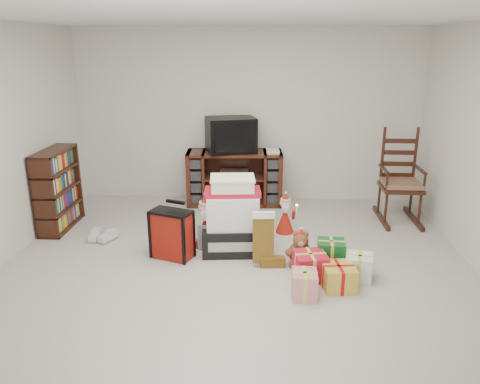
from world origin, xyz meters
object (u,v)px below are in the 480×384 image
red_suitcase (172,234)px  sneaker_pair (102,237)px  crt_television (231,135)px  tv_stand (234,178)px  rocking_chair (399,188)px  santa_figurine (285,219)px  teddy_bear (300,250)px  mrs_claus_figurine (206,229)px  gift_cluster (330,269)px  bookshelf (58,191)px  gift_pile (233,220)px

red_suitcase → sneaker_pair: 1.06m
red_suitcase → crt_television: bearing=95.3°
tv_stand → rocking_chair: bearing=-16.2°
red_suitcase → santa_figurine: bearing=49.9°
teddy_bear → santa_figurine: size_ratio=0.68×
mrs_claus_figurine → sneaker_pair: size_ratio=2.10×
teddy_bear → sneaker_pair: bearing=168.4°
sneaker_pair → rocking_chair: bearing=25.2°
mrs_claus_figurine → crt_television: crt_television is taller
tv_stand → mrs_claus_figurine: (-0.20, -1.64, -0.13)m
rocking_chair → mrs_claus_figurine: size_ratio=1.89×
gift_cluster → crt_television: crt_television is taller
mrs_claus_figurine → sneaker_pair: mrs_claus_figurine is taller
rocking_chair → crt_television: size_ratio=1.63×
tv_stand → rocking_chair: (2.23, -0.50, 0.04)m
tv_stand → red_suitcase: tv_stand is taller
bookshelf → rocking_chair: rocking_chair is taller
mrs_claus_figurine → teddy_bear: bearing=-16.3°
teddy_bear → mrs_claus_figurine: bearing=163.7°
gift_pile → gift_cluster: size_ratio=0.92×
bookshelf → gift_cluster: (3.27, -1.25, -0.35)m
gift_pile → red_suitcase: (-0.65, -0.23, -0.10)m
mrs_claus_figurine → tv_stand: bearing=83.0°
gift_pile → red_suitcase: size_ratio=1.33×
mrs_claus_figurine → crt_television: size_ratio=0.86×
gift_pile → sneaker_pair: size_ratio=2.67×
tv_stand → teddy_bear: bearing=-70.1°
tv_stand → crt_television: crt_television is taller
rocking_chair → crt_television: bearing=167.4°
teddy_bear → mrs_claus_figurine: (-1.05, 0.31, 0.09)m
mrs_claus_figurine → gift_cluster: 1.49m
bookshelf → gift_cluster: bookshelf is taller
rocking_chair → sneaker_pair: bearing=-165.7°
tv_stand → sneaker_pair: (-1.50, -1.47, -0.35)m
gift_pile → red_suitcase: bearing=-166.3°
teddy_bear → sneaker_pair: (-2.35, 0.48, -0.12)m
santa_figurine → teddy_bear: bearing=-79.9°
teddy_bear → tv_stand: bearing=113.5°
bookshelf → red_suitcase: bookshelf is taller
gift_cluster → red_suitcase: bearing=165.1°
gift_cluster → tv_stand: bearing=115.6°
red_suitcase → bookshelf: bearing=173.4°
gift_pile → teddy_bear: (0.75, -0.29, -0.21)m
sneaker_pair → gift_cluster: gift_cluster is taller
santa_figurine → sneaker_pair: (-2.21, -0.31, -0.17)m
mrs_claus_figurine → crt_television: 1.82m
red_suitcase → sneaker_pair: bearing=176.7°
gift_pile → mrs_claus_figurine: (-0.30, 0.01, -0.12)m
bookshelf → teddy_bear: bearing=-16.3°
rocking_chair → gift_cluster: 2.16m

